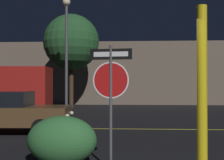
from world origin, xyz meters
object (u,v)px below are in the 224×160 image
(stop_sign, at_px, (111,82))
(passing_car_2, at_px, (9,112))
(tree_0, at_px, (71,42))
(yellow_pole_right, at_px, (202,120))
(street_lamp, at_px, (66,40))
(hedge_bush_2, at_px, (62,140))

(stop_sign, distance_m, passing_car_2, 6.11)
(stop_sign, height_order, tree_0, tree_0)
(stop_sign, bearing_deg, passing_car_2, 138.96)
(passing_car_2, height_order, tree_0, tree_0)
(stop_sign, distance_m, yellow_pole_right, 2.98)
(street_lamp, bearing_deg, stop_sign, -73.88)
(stop_sign, xyz_separation_m, yellow_pole_right, (1.22, -2.68, -0.45))
(passing_car_2, xyz_separation_m, tree_0, (0.05, 11.61, 4.05))
(street_lamp, distance_m, tree_0, 5.21)
(yellow_pole_right, relative_size, passing_car_2, 0.60)
(passing_car_2, distance_m, street_lamp, 7.40)
(stop_sign, bearing_deg, street_lamp, 114.33)
(yellow_pole_right, height_order, street_lamp, street_lamp)
(hedge_bush_2, bearing_deg, street_lamp, 101.16)
(yellow_pole_right, bearing_deg, passing_car_2, 125.42)
(hedge_bush_2, xyz_separation_m, street_lamp, (-2.11, 10.70, 3.72))
(tree_0, bearing_deg, stop_sign, -76.50)
(stop_sign, xyz_separation_m, street_lamp, (-3.19, 11.04, 2.47))
(yellow_pole_right, relative_size, tree_0, 0.39)
(stop_sign, relative_size, hedge_bush_2, 1.68)
(yellow_pole_right, distance_m, hedge_bush_2, 3.87)
(yellow_pole_right, bearing_deg, stop_sign, 114.50)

